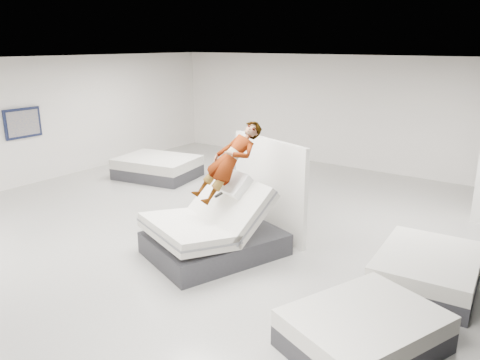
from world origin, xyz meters
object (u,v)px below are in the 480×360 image
at_px(remote, 218,195).
at_px(flat_bed_right_near, 364,331).
at_px(person, 229,178).
at_px(divider_panel, 269,187).
at_px(hero_bed, 213,232).
at_px(wall_poster, 23,123).
at_px(flat_bed_left_far, 158,167).
at_px(flat_bed_right_far, 427,270).

xyz_separation_m(remote, flat_bed_right_near, (2.89, -0.90, -0.90)).
height_order(person, flat_bed_right_near, person).
bearing_deg(flat_bed_right_near, divider_panel, 140.36).
xyz_separation_m(hero_bed, wall_poster, (-6.43, 0.46, 1.19)).
relative_size(divider_panel, flat_bed_left_far, 0.90).
bearing_deg(flat_bed_left_far, wall_poster, -132.15).
bearing_deg(remote, wall_poster, -164.94).
height_order(flat_bed_right_near, flat_bed_left_far, flat_bed_left_far).
relative_size(flat_bed_right_far, wall_poster, 2.03).
distance_m(remote, flat_bed_right_near, 3.16).
height_order(hero_bed, remote, hero_bed).
relative_size(divider_panel, flat_bed_right_far, 1.05).
relative_size(hero_bed, person, 1.59).
distance_m(person, flat_bed_right_near, 3.43).
height_order(flat_bed_right_far, flat_bed_right_near, flat_bed_right_far).
distance_m(divider_panel, flat_bed_right_far, 3.11).
bearing_deg(divider_panel, wall_poster, -153.46).
bearing_deg(flat_bed_right_near, hero_bed, 162.27).
bearing_deg(person, flat_bed_right_far, 32.82).
xyz_separation_m(flat_bed_right_near, wall_poster, (-9.52, 1.45, 1.36)).
distance_m(hero_bed, flat_bed_right_near, 3.25).
bearing_deg(person, flat_bed_left_far, 169.45).
distance_m(flat_bed_right_near, flat_bed_left_far, 8.30).
height_order(hero_bed, divider_panel, divider_panel).
bearing_deg(hero_bed, divider_panel, 79.17).
relative_size(flat_bed_right_far, flat_bed_left_far, 0.85).
bearing_deg(flat_bed_right_near, wall_poster, 171.34).
distance_m(divider_panel, flat_bed_right_near, 3.74).
relative_size(divider_panel, wall_poster, 2.13).
bearing_deg(wall_poster, divider_panel, 7.64).
distance_m(remote, flat_bed_left_far, 5.41).
bearing_deg(flat_bed_left_far, hero_bed, -34.05).
relative_size(hero_bed, wall_poster, 2.71).
distance_m(hero_bed, remote, 0.76).
relative_size(person, remote, 11.56).
height_order(person, remote, person).
relative_size(hero_bed, remote, 18.41).
xyz_separation_m(hero_bed, flat_bed_right_far, (3.28, 1.05, -0.16)).
distance_m(flat_bed_right_far, wall_poster, 9.82).
bearing_deg(flat_bed_right_far, divider_panel, 174.21).
bearing_deg(divider_panel, flat_bed_left_far, -179.64).
distance_m(flat_bed_right_near, wall_poster, 9.73).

